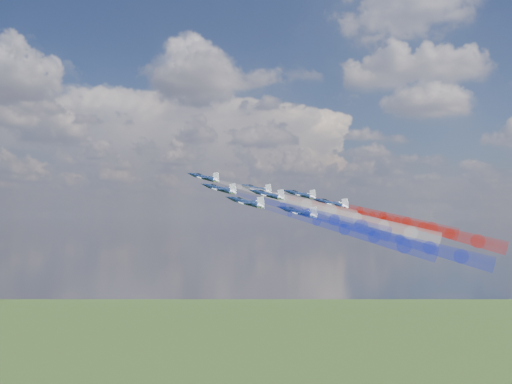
# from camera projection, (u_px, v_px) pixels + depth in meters

# --- Properties ---
(jet_lead) EXTENTS (13.32, 11.86, 5.97)m
(jet_lead) POSITION_uv_depth(u_px,v_px,m) (204.00, 178.00, 159.72)
(jet_lead) COLOR black
(trail_lead) EXTENTS (37.28, 16.41, 13.17)m
(trail_lead) POSITION_uv_depth(u_px,v_px,m) (283.00, 198.00, 149.17)
(trail_lead) COLOR white
(jet_inner_left) EXTENTS (13.32, 11.86, 5.97)m
(jet_inner_left) POSITION_uv_depth(u_px,v_px,m) (220.00, 189.00, 145.89)
(jet_inner_left) COLOR black
(trail_inner_left) EXTENTS (37.28, 16.41, 13.17)m
(trail_inner_left) POSITION_uv_depth(u_px,v_px,m) (308.00, 212.00, 135.33)
(trail_inner_left) COLOR #1827D1
(jet_inner_right) EXTENTS (13.32, 11.86, 5.97)m
(jet_inner_right) POSITION_uv_depth(u_px,v_px,m) (256.00, 189.00, 162.18)
(jet_inner_right) COLOR black
(trail_inner_right) EXTENTS (37.28, 16.41, 13.17)m
(trail_inner_right) POSITION_uv_depth(u_px,v_px,m) (337.00, 210.00, 151.62)
(trail_inner_right) COLOR red
(jet_outer_left) EXTENTS (13.32, 11.86, 5.97)m
(jet_outer_left) POSITION_uv_depth(u_px,v_px,m) (246.00, 202.00, 134.64)
(jet_outer_left) COLOR black
(trail_outer_left) EXTENTS (37.28, 16.41, 13.17)m
(trail_outer_left) POSITION_uv_depth(u_px,v_px,m) (345.00, 229.00, 124.08)
(trail_outer_left) COLOR #1827D1
(jet_center_third) EXTENTS (13.32, 11.86, 5.97)m
(jet_center_third) POSITION_uv_depth(u_px,v_px,m) (268.00, 195.00, 149.28)
(jet_center_third) COLOR black
(trail_center_third) EXTENTS (37.28, 16.41, 13.17)m
(trail_center_third) POSITION_uv_depth(u_px,v_px,m) (357.00, 218.00, 138.72)
(trail_center_third) COLOR white
(jet_outer_right) EXTENTS (13.32, 11.86, 5.97)m
(jet_outer_right) POSITION_uv_depth(u_px,v_px,m) (301.00, 194.00, 165.64)
(jet_outer_right) COLOR black
(trail_outer_right) EXTENTS (37.28, 16.41, 13.17)m
(trail_outer_right) POSITION_uv_depth(u_px,v_px,m) (383.00, 215.00, 155.08)
(trail_outer_right) COLOR red
(jet_rear_left) EXTENTS (13.32, 11.86, 5.97)m
(jet_rear_left) POSITION_uv_depth(u_px,v_px,m) (299.00, 212.00, 136.49)
(jet_rear_left) COLOR black
(trail_rear_left) EXTENTS (37.28, 16.41, 13.17)m
(trail_rear_left) POSITION_uv_depth(u_px,v_px,m) (400.00, 240.00, 125.94)
(trail_rear_left) COLOR #1827D1
(jet_rear_right) EXTENTS (13.32, 11.86, 5.97)m
(jet_rear_right) POSITION_uv_depth(u_px,v_px,m) (331.00, 203.00, 153.50)
(jet_rear_right) COLOR black
(trail_rear_right) EXTENTS (37.28, 16.41, 13.17)m
(trail_rear_right) POSITION_uv_depth(u_px,v_px,m) (423.00, 227.00, 142.95)
(trail_rear_right) COLOR red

